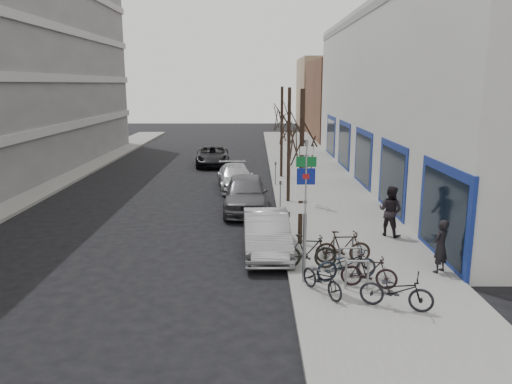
{
  "coord_description": "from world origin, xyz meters",
  "views": [
    {
      "loc": [
        1.03,
        -13.31,
        5.66
      ],
      "look_at": [
        1.05,
        3.5,
        2.0
      ],
      "focal_mm": 35.0,
      "sensor_mm": 36.0,
      "label": 1
    }
  ],
  "objects_px": {
    "bike_far_curb": "(397,287)",
    "pedestrian_near": "(441,246)",
    "tree_far": "(282,111)",
    "bike_near_right": "(369,271)",
    "bike_rack": "(350,257)",
    "meter_mid": "(280,192)",
    "bike_mid_inner": "(308,251)",
    "parked_car_mid": "(246,193)",
    "bike_far_inner": "(343,247)",
    "highway_sign_pole": "(305,203)",
    "lane_car": "(213,156)",
    "meter_front": "(288,226)",
    "parked_car_front": "(266,233)",
    "bike_mid_curb": "(347,261)",
    "pedestrian_far": "(390,210)",
    "tree_near": "(302,131)",
    "bike_near_left": "(322,276)",
    "parked_car_back": "(236,177)",
    "meter_back": "(276,171)",
    "tree_mid": "(289,118)"
  },
  "relations": [
    {
      "from": "meter_mid",
      "to": "meter_back",
      "type": "relative_size",
      "value": 1.0
    },
    {
      "from": "tree_near",
      "to": "bike_near_right",
      "type": "bearing_deg",
      "value": -68.47
    },
    {
      "from": "bike_near_right",
      "to": "bike_far_inner",
      "type": "height_order",
      "value": "bike_far_inner"
    },
    {
      "from": "bike_mid_inner",
      "to": "parked_car_mid",
      "type": "relative_size",
      "value": 0.37
    },
    {
      "from": "bike_near_left",
      "to": "parked_car_front",
      "type": "relative_size",
      "value": 0.39
    },
    {
      "from": "tree_mid",
      "to": "tree_near",
      "type": "bearing_deg",
      "value": -90.0
    },
    {
      "from": "tree_mid",
      "to": "bike_near_left",
      "type": "relative_size",
      "value": 3.3
    },
    {
      "from": "bike_mid_curb",
      "to": "pedestrian_far",
      "type": "bearing_deg",
      "value": -41.32
    },
    {
      "from": "tree_near",
      "to": "bike_mid_curb",
      "type": "relative_size",
      "value": 3.05
    },
    {
      "from": "bike_near_right",
      "to": "parked_car_mid",
      "type": "height_order",
      "value": "parked_car_mid"
    },
    {
      "from": "parked_car_mid",
      "to": "bike_far_inner",
      "type": "bearing_deg",
      "value": -66.82
    },
    {
      "from": "bike_near_right",
      "to": "bike_mid_inner",
      "type": "distance_m",
      "value": 2.15
    },
    {
      "from": "bike_mid_curb",
      "to": "parked_car_back",
      "type": "height_order",
      "value": "parked_car_back"
    },
    {
      "from": "tree_far",
      "to": "parked_car_front",
      "type": "xyz_separation_m",
      "value": [
        -1.2,
        -13.65,
        -3.4
      ]
    },
    {
      "from": "bike_far_curb",
      "to": "parked_car_mid",
      "type": "xyz_separation_m",
      "value": [
        -3.95,
        10.36,
        0.12
      ]
    },
    {
      "from": "bike_rack",
      "to": "meter_mid",
      "type": "relative_size",
      "value": 1.78
    },
    {
      "from": "bike_far_curb",
      "to": "parked_car_front",
      "type": "relative_size",
      "value": 0.42
    },
    {
      "from": "bike_rack",
      "to": "bike_near_left",
      "type": "xyz_separation_m",
      "value": [
        -0.99,
        -1.45,
        -0.0
      ]
    },
    {
      "from": "tree_near",
      "to": "tree_far",
      "type": "distance_m",
      "value": 13.0
    },
    {
      "from": "bike_mid_curb",
      "to": "bike_far_inner",
      "type": "relative_size",
      "value": 1.02
    },
    {
      "from": "meter_mid",
      "to": "bike_mid_curb",
      "type": "height_order",
      "value": "meter_mid"
    },
    {
      "from": "tree_far",
      "to": "meter_front",
      "type": "height_order",
      "value": "tree_far"
    },
    {
      "from": "parked_car_front",
      "to": "bike_near_left",
      "type": "bearing_deg",
      "value": -71.44
    },
    {
      "from": "tree_far",
      "to": "bike_near_left",
      "type": "relative_size",
      "value": 3.3
    },
    {
      "from": "meter_front",
      "to": "bike_mid_curb",
      "type": "distance_m",
      "value": 3.22
    },
    {
      "from": "tree_near",
      "to": "meter_back",
      "type": "xyz_separation_m",
      "value": [
        -0.45,
        10.5,
        -3.19
      ]
    },
    {
      "from": "highway_sign_pole",
      "to": "lane_car",
      "type": "xyz_separation_m",
      "value": [
        -4.38,
        21.55,
        -1.77
      ]
    },
    {
      "from": "highway_sign_pole",
      "to": "bike_far_inner",
      "type": "bearing_deg",
      "value": 48.06
    },
    {
      "from": "meter_front",
      "to": "lane_car",
      "type": "relative_size",
      "value": 0.26
    },
    {
      "from": "bike_near_right",
      "to": "bike_far_inner",
      "type": "distance_m",
      "value": 1.97
    },
    {
      "from": "tree_near",
      "to": "meter_front",
      "type": "height_order",
      "value": "tree_near"
    },
    {
      "from": "tree_far",
      "to": "bike_near_right",
      "type": "relative_size",
      "value": 3.52
    },
    {
      "from": "parked_car_back",
      "to": "meter_back",
      "type": "bearing_deg",
      "value": 6.85
    },
    {
      "from": "meter_front",
      "to": "parked_car_front",
      "type": "bearing_deg",
      "value": -168.57
    },
    {
      "from": "bike_near_left",
      "to": "bike_far_curb",
      "type": "distance_m",
      "value": 1.94
    },
    {
      "from": "highway_sign_pole",
      "to": "meter_back",
      "type": "relative_size",
      "value": 3.31
    },
    {
      "from": "tree_near",
      "to": "bike_near_left",
      "type": "relative_size",
      "value": 3.3
    },
    {
      "from": "meter_mid",
      "to": "parked_car_front",
      "type": "distance_m",
      "value": 5.7
    },
    {
      "from": "tree_mid",
      "to": "bike_far_curb",
      "type": "xyz_separation_m",
      "value": [
        1.94,
        -11.72,
        -3.4
      ]
    },
    {
      "from": "bike_mid_inner",
      "to": "pedestrian_far",
      "type": "distance_m",
      "value": 4.77
    },
    {
      "from": "tree_far",
      "to": "parked_car_back",
      "type": "xyz_separation_m",
      "value": [
        -2.65,
        -3.06,
        -3.44
      ]
    },
    {
      "from": "parked_car_mid",
      "to": "tree_near",
      "type": "bearing_deg",
      "value": -69.47
    },
    {
      "from": "meter_front",
      "to": "bike_mid_curb",
      "type": "relative_size",
      "value": 0.7
    },
    {
      "from": "tree_near",
      "to": "bike_far_inner",
      "type": "distance_m",
      "value": 4.12
    },
    {
      "from": "highway_sign_pole",
      "to": "bike_near_right",
      "type": "relative_size",
      "value": 2.69
    },
    {
      "from": "bike_far_curb",
      "to": "pedestrian_near",
      "type": "distance_m",
      "value": 3.16
    },
    {
      "from": "meter_front",
      "to": "bike_far_inner",
      "type": "relative_size",
      "value": 0.72
    },
    {
      "from": "meter_mid",
      "to": "bike_far_curb",
      "type": "bearing_deg",
      "value": -76.83
    },
    {
      "from": "tree_far",
      "to": "parked_car_front",
      "type": "relative_size",
      "value": 1.28
    },
    {
      "from": "bike_mid_inner",
      "to": "bike_rack",
      "type": "bearing_deg",
      "value": -107.99
    }
  ]
}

